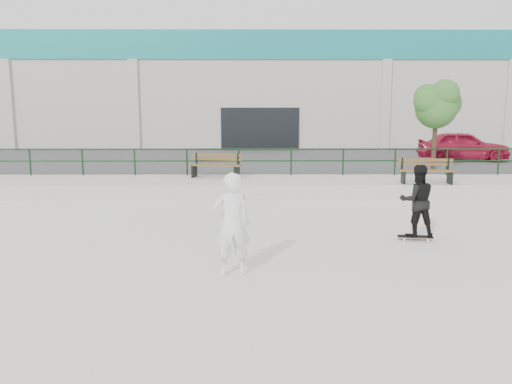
{
  "coord_description": "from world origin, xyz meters",
  "views": [
    {
      "loc": [
        -0.49,
        -8.27,
        2.88
      ],
      "look_at": [
        -0.41,
        2.0,
        1.24
      ],
      "focal_mm": 35.0,
      "sensor_mm": 36.0,
      "label": 1
    }
  ],
  "objects_px": {
    "bench_left": "(216,166)",
    "seated_skater": "(232,224)",
    "red_car": "(463,146)",
    "bench_right": "(426,171)",
    "skateboard": "(415,237)",
    "standing_skater": "(417,201)",
    "tree": "(437,103)"
  },
  "relations": [
    {
      "from": "bench_left",
      "to": "seated_skater",
      "type": "relative_size",
      "value": 1.08
    },
    {
      "from": "red_car",
      "to": "bench_right",
      "type": "bearing_deg",
      "value": 161.84
    },
    {
      "from": "skateboard",
      "to": "standing_skater",
      "type": "xyz_separation_m",
      "value": [
        -0.0,
        0.0,
        0.84
      ]
    },
    {
      "from": "red_car",
      "to": "bench_left",
      "type": "bearing_deg",
      "value": 130.22
    },
    {
      "from": "skateboard",
      "to": "standing_skater",
      "type": "distance_m",
      "value": 0.84
    },
    {
      "from": "bench_right",
      "to": "red_car",
      "type": "height_order",
      "value": "red_car"
    },
    {
      "from": "bench_right",
      "to": "tree",
      "type": "height_order",
      "value": "tree"
    },
    {
      "from": "tree",
      "to": "standing_skater",
      "type": "xyz_separation_m",
      "value": [
        -3.66,
        -9.11,
        -2.34
      ]
    },
    {
      "from": "bench_left",
      "to": "red_car",
      "type": "height_order",
      "value": "red_car"
    },
    {
      "from": "bench_right",
      "to": "red_car",
      "type": "distance_m",
      "value": 9.44
    },
    {
      "from": "skateboard",
      "to": "bench_left",
      "type": "bearing_deg",
      "value": 131.07
    },
    {
      "from": "skateboard",
      "to": "bench_right",
      "type": "bearing_deg",
      "value": 75.41
    },
    {
      "from": "red_car",
      "to": "skateboard",
      "type": "distance_m",
      "value": 15.51
    },
    {
      "from": "bench_left",
      "to": "seated_skater",
      "type": "bearing_deg",
      "value": -72.15
    },
    {
      "from": "tree",
      "to": "standing_skater",
      "type": "height_order",
      "value": "tree"
    },
    {
      "from": "bench_right",
      "to": "red_car",
      "type": "xyz_separation_m",
      "value": [
        4.66,
        8.2,
        0.32
      ]
    },
    {
      "from": "bench_right",
      "to": "seated_skater",
      "type": "distance_m",
      "value": 10.24
    },
    {
      "from": "bench_right",
      "to": "standing_skater",
      "type": "relative_size",
      "value": 1.15
    },
    {
      "from": "skateboard",
      "to": "standing_skater",
      "type": "bearing_deg",
      "value": 141.31
    },
    {
      "from": "standing_skater",
      "to": "seated_skater",
      "type": "height_order",
      "value": "seated_skater"
    },
    {
      "from": "red_car",
      "to": "skateboard",
      "type": "relative_size",
      "value": 5.44
    },
    {
      "from": "bench_left",
      "to": "seated_skater",
      "type": "xyz_separation_m",
      "value": [
        1.0,
        -9.75,
        -0.01
      ]
    },
    {
      "from": "skateboard",
      "to": "seated_skater",
      "type": "xyz_separation_m",
      "value": [
        -4.09,
        -2.42,
        0.85
      ]
    },
    {
      "from": "red_car",
      "to": "tree",
      "type": "bearing_deg",
      "value": 157.89
    },
    {
      "from": "red_car",
      "to": "seated_skater",
      "type": "bearing_deg",
      "value": 157.62
    },
    {
      "from": "standing_skater",
      "to": "bench_right",
      "type": "bearing_deg",
      "value": -109.8
    },
    {
      "from": "bench_right",
      "to": "tree",
      "type": "bearing_deg",
      "value": 71.36
    },
    {
      "from": "tree",
      "to": "seated_skater",
      "type": "relative_size",
      "value": 1.98
    },
    {
      "from": "red_car",
      "to": "standing_skater",
      "type": "height_order",
      "value": "red_car"
    },
    {
      "from": "tree",
      "to": "skateboard",
      "type": "height_order",
      "value": "tree"
    },
    {
      "from": "skateboard",
      "to": "standing_skater",
      "type": "relative_size",
      "value": 0.49
    },
    {
      "from": "bench_left",
      "to": "tree",
      "type": "height_order",
      "value": "tree"
    }
  ]
}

